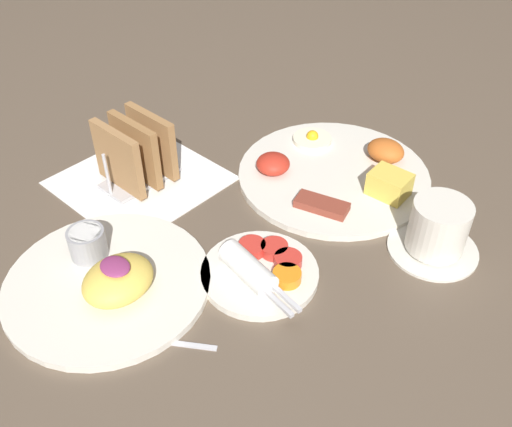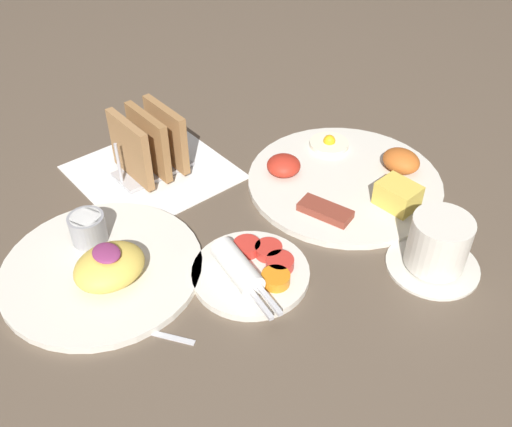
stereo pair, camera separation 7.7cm
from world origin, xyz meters
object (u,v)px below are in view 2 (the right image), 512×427
object	(u,v)px
plate_condiments	(251,269)
plate_foreground	(104,265)
coffee_cup	(438,246)
toast_rack	(149,145)
plate_breakfast	(348,179)

from	to	relation	value
plate_condiments	plate_foreground	size ratio (longest dim) A/B	0.64
plate_condiments	coffee_cup	size ratio (longest dim) A/B	1.36
coffee_cup	toast_rack	bearing A→B (deg)	-157.95
plate_breakfast	plate_condiments	distance (m)	0.24
plate_breakfast	toast_rack	size ratio (longest dim) A/B	2.55
plate_breakfast	plate_foreground	world-z (taller)	plate_foreground
plate_foreground	coffee_cup	world-z (taller)	coffee_cup
plate_breakfast	coffee_cup	distance (m)	0.20
plate_breakfast	coffee_cup	world-z (taller)	coffee_cup
plate_condiments	coffee_cup	distance (m)	0.24
toast_rack	coffee_cup	size ratio (longest dim) A/B	0.97
plate_breakfast	plate_foreground	size ratio (longest dim) A/B	1.15
plate_condiments	plate_breakfast	bearing A→B (deg)	102.90
toast_rack	coffee_cup	bearing A→B (deg)	22.05
plate_condiments	coffee_cup	bearing A→B (deg)	54.15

